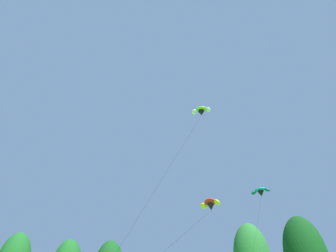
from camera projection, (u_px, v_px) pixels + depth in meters
parafoil_kite_high_red_yellow at (210, 204)px, 27.26m from camera, size 5.77×14.82×10.49m
parafoil_kite_mid_teal at (261, 192)px, 37.75m from camera, size 4.09×19.44×14.85m
parafoil_kite_far_lime_white at (201, 111)px, 34.90m from camera, size 5.68×15.43×22.77m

